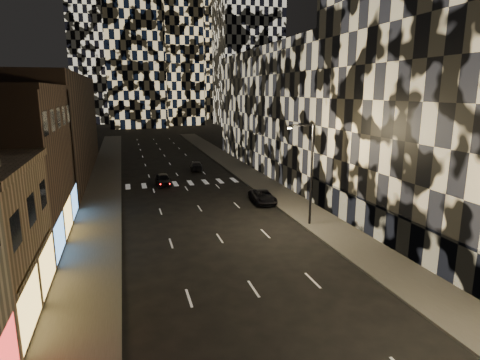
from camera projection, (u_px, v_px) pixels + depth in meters
sidewalk_left at (103, 188)px, 50.02m from camera, size 4.00×120.00×0.15m
sidewalk_right at (255, 178)px, 55.47m from camera, size 4.00×120.00×0.15m
curb_left at (120, 187)px, 50.60m from camera, size 0.20×120.00×0.15m
curb_right at (240, 179)px, 54.90m from camera, size 0.20×120.00×0.15m
retail_filler_left at (50, 127)px, 55.98m from camera, size 10.00×40.00×14.00m
midrise_right at (475, 102)px, 31.91m from camera, size 16.00×25.00×22.00m
midrise_base at (383, 225)px, 31.88m from camera, size 0.60×25.00×3.00m
midrise_filler_right at (302, 110)px, 62.81m from camera, size 16.00×40.00×18.00m
streetlight_far at (309, 167)px, 35.13m from camera, size 2.55×0.25×9.00m
car_dark_midlane at (163, 180)px, 51.40m from camera, size 1.88×4.51×1.53m
car_dark_oncoming at (196, 166)px, 61.39m from camera, size 2.43×4.81×1.34m
car_dark_rightlane at (263, 197)px, 43.50m from camera, size 2.63×5.09×1.37m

